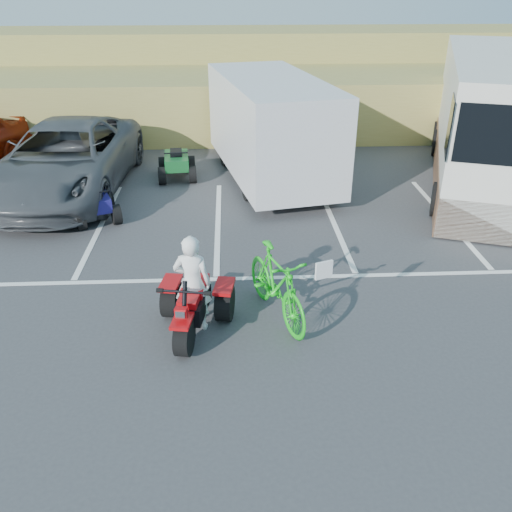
{
  "coord_description": "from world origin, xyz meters",
  "views": [
    {
      "loc": [
        0.31,
        -6.54,
        5.19
      ],
      "look_at": [
        0.71,
        1.41,
        1.0
      ],
      "focal_mm": 38.0,
      "sensor_mm": 36.0,
      "label": 1
    }
  ],
  "objects_px": {
    "green_dirt_bike": "(277,285)",
    "cargo_trailer": "(271,126)",
    "rv_motorhome": "(485,127)",
    "red_trike_atv": "(193,332)",
    "rider": "(192,283)",
    "quad_atv_green": "(178,178)",
    "grey_pickup": "(66,159)",
    "quad_atv_blue": "(97,219)"
  },
  "relations": [
    {
      "from": "green_dirt_bike",
      "to": "cargo_trailer",
      "type": "bearing_deg",
      "value": 66.18
    },
    {
      "from": "rv_motorhome",
      "to": "red_trike_atv",
      "type": "bearing_deg",
      "value": -117.71
    },
    {
      "from": "rider",
      "to": "rv_motorhome",
      "type": "height_order",
      "value": "rv_motorhome"
    },
    {
      "from": "cargo_trailer",
      "to": "red_trike_atv",
      "type": "bearing_deg",
      "value": -115.18
    },
    {
      "from": "red_trike_atv",
      "to": "rider",
      "type": "height_order",
      "value": "rider"
    },
    {
      "from": "rider",
      "to": "cargo_trailer",
      "type": "distance_m",
      "value": 7.42
    },
    {
      "from": "rv_motorhome",
      "to": "quad_atv_green",
      "type": "bearing_deg",
      "value": -163.09
    },
    {
      "from": "cargo_trailer",
      "to": "grey_pickup",
      "type": "bearing_deg",
      "value": 176.58
    },
    {
      "from": "red_trike_atv",
      "to": "rider",
      "type": "xyz_separation_m",
      "value": [
        0.02,
        0.15,
        0.83
      ]
    },
    {
      "from": "rv_motorhome",
      "to": "quad_atv_blue",
      "type": "xyz_separation_m",
      "value": [
        -10.16,
        -2.47,
        -1.42
      ]
    },
    {
      "from": "rider",
      "to": "quad_atv_green",
      "type": "xyz_separation_m",
      "value": [
        -0.86,
        7.33,
        -0.83
      ]
    },
    {
      "from": "rider",
      "to": "cargo_trailer",
      "type": "bearing_deg",
      "value": -94.34
    },
    {
      "from": "rider",
      "to": "quad_atv_green",
      "type": "height_order",
      "value": "rider"
    },
    {
      "from": "green_dirt_bike",
      "to": "red_trike_atv",
      "type": "bearing_deg",
      "value": 174.85
    },
    {
      "from": "grey_pickup",
      "to": "cargo_trailer",
      "type": "xyz_separation_m",
      "value": [
        5.38,
        0.76,
        0.6
      ]
    },
    {
      "from": "green_dirt_bike",
      "to": "grey_pickup",
      "type": "distance_m",
      "value": 7.94
    },
    {
      "from": "grey_pickup",
      "to": "quad_atv_blue",
      "type": "xyz_separation_m",
      "value": [
        1.07,
        -1.92,
        -0.88
      ]
    },
    {
      "from": "rider",
      "to": "green_dirt_bike",
      "type": "bearing_deg",
      "value": -160.91
    },
    {
      "from": "grey_pickup",
      "to": "quad_atv_blue",
      "type": "height_order",
      "value": "grey_pickup"
    },
    {
      "from": "cargo_trailer",
      "to": "quad_atv_blue",
      "type": "distance_m",
      "value": 5.29
    },
    {
      "from": "red_trike_atv",
      "to": "quad_atv_blue",
      "type": "height_order",
      "value": "red_trike_atv"
    },
    {
      "from": "green_dirt_bike",
      "to": "rv_motorhome",
      "type": "xyz_separation_m",
      "value": [
        6.26,
        6.74,
        0.8
      ]
    },
    {
      "from": "red_trike_atv",
      "to": "grey_pickup",
      "type": "distance_m",
      "value": 7.54
    },
    {
      "from": "red_trike_atv",
      "to": "grey_pickup",
      "type": "xyz_separation_m",
      "value": [
        -3.59,
        6.57,
        0.88
      ]
    },
    {
      "from": "rv_motorhome",
      "to": "cargo_trailer",
      "type": "bearing_deg",
      "value": -162.73
    },
    {
      "from": "quad_atv_blue",
      "to": "quad_atv_green",
      "type": "distance_m",
      "value": 3.29
    },
    {
      "from": "grey_pickup",
      "to": "cargo_trailer",
      "type": "bearing_deg",
      "value": 11.1
    },
    {
      "from": "grey_pickup",
      "to": "quad_atv_green",
      "type": "height_order",
      "value": "grey_pickup"
    },
    {
      "from": "cargo_trailer",
      "to": "quad_atv_blue",
      "type": "relative_size",
      "value": 4.71
    },
    {
      "from": "red_trike_atv",
      "to": "rv_motorhome",
      "type": "height_order",
      "value": "rv_motorhome"
    },
    {
      "from": "green_dirt_bike",
      "to": "cargo_trailer",
      "type": "height_order",
      "value": "cargo_trailer"
    },
    {
      "from": "rider",
      "to": "rv_motorhome",
      "type": "bearing_deg",
      "value": -128.05
    },
    {
      "from": "red_trike_atv",
      "to": "rv_motorhome",
      "type": "bearing_deg",
      "value": 52.45
    },
    {
      "from": "red_trike_atv",
      "to": "quad_atv_green",
      "type": "relative_size",
      "value": 1.16
    },
    {
      "from": "cargo_trailer",
      "to": "quad_atv_green",
      "type": "distance_m",
      "value": 3.02
    },
    {
      "from": "cargo_trailer",
      "to": "rv_motorhome",
      "type": "relative_size",
      "value": 0.66
    },
    {
      "from": "rider",
      "to": "grey_pickup",
      "type": "distance_m",
      "value": 7.37
    },
    {
      "from": "rider",
      "to": "cargo_trailer",
      "type": "relative_size",
      "value": 0.27
    },
    {
      "from": "red_trike_atv",
      "to": "green_dirt_bike",
      "type": "height_order",
      "value": "green_dirt_bike"
    },
    {
      "from": "quad_atv_blue",
      "to": "quad_atv_green",
      "type": "height_order",
      "value": "quad_atv_green"
    },
    {
      "from": "grey_pickup",
      "to": "rider",
      "type": "bearing_deg",
      "value": -57.55
    },
    {
      "from": "rider",
      "to": "green_dirt_bike",
      "type": "height_order",
      "value": "rider"
    }
  ]
}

